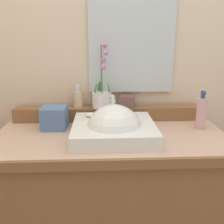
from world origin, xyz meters
The scene contains 11 objects.
wall_back centered at (0.00, 0.40, 1.31)m, with size 2.99×0.20×2.62m, color beige.
vanity_cabinet centered at (0.00, 0.00, 0.43)m, with size 1.17×0.60×0.87m.
back_ledge centered at (0.00, 0.24, 0.91)m, with size 1.10×0.09×0.08m, color brown.
sink_basin centered at (0.01, -0.04, 0.89)m, with size 0.40×0.40×0.29m.
soap_bar centered at (-0.10, 0.08, 0.94)m, with size 0.07×0.04×0.02m, color silver.
potted_plant centered at (-0.04, 0.23, 1.02)m, with size 0.11×0.12×0.37m.
soap_dispenser centered at (-0.18, 0.25, 1.00)m, with size 0.06×0.06×0.13m.
trinket_box centered at (0.11, 0.24, 0.98)m, with size 0.09×0.07×0.07m, color brown.
lotion_bottle centered at (0.48, 0.06, 0.95)m, with size 0.05×0.06×0.20m.
tissue_box centered at (-0.30, 0.10, 0.93)m, with size 0.13×0.13×0.12m, color #506D9E.
mirror centered at (0.13, 0.29, 1.30)m, with size 0.49×0.02×0.54m, color silver.
Camera 1 is at (-0.05, -1.22, 1.33)m, focal length 41.10 mm.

